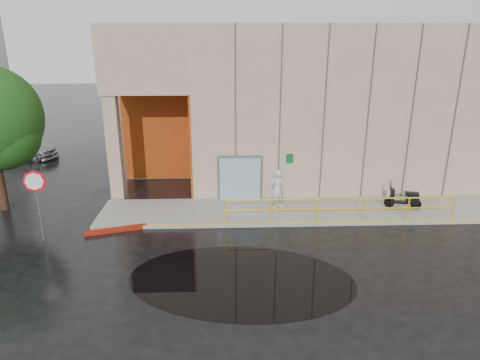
# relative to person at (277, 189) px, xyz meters

# --- Properties ---
(ground) EXTENTS (120.00, 120.00, 0.00)m
(ground) POSITION_rel_person_xyz_m (-1.80, -4.64, -1.06)
(ground) COLOR black
(ground) RESTS_ON ground
(sidewalk) EXTENTS (20.00, 3.00, 0.15)m
(sidewalk) POSITION_rel_person_xyz_m (2.20, -0.14, -0.98)
(sidewalk) COLOR gray
(sidewalk) RESTS_ON ground
(building) EXTENTS (20.00, 10.17, 8.00)m
(building) POSITION_rel_person_xyz_m (3.30, 6.35, 3.15)
(building) COLOR tan
(building) RESTS_ON ground
(guardrail) EXTENTS (9.56, 0.06, 1.03)m
(guardrail) POSITION_rel_person_xyz_m (2.45, -1.49, -0.38)
(guardrail) COLOR yellow
(guardrail) RESTS_ON sidewalk
(person) EXTENTS (0.78, 0.65, 1.81)m
(person) POSITION_rel_person_xyz_m (0.00, 0.00, 0.00)
(person) COLOR silver
(person) RESTS_ON sidewalk
(scooter) EXTENTS (1.63, 0.85, 1.23)m
(scooter) POSITION_rel_person_xyz_m (5.66, -0.16, -0.20)
(scooter) COLOR black
(scooter) RESTS_ON sidewalk
(stop_sign) EXTENTS (0.85, 0.16, 2.82)m
(stop_sign) POSITION_rel_person_xyz_m (-9.33, -2.47, 0.98)
(stop_sign) COLOR slate
(stop_sign) RESTS_ON ground
(red_curb) EXTENTS (2.36, 0.83, 0.18)m
(red_curb) POSITION_rel_person_xyz_m (-6.72, -1.84, -0.97)
(red_curb) COLOR maroon
(red_curb) RESTS_ON ground
(puddle) EXTENTS (7.91, 5.51, 0.01)m
(puddle) POSITION_rel_person_xyz_m (-1.82, -5.59, -1.05)
(puddle) COLOR black
(puddle) RESTS_ON ground
(car_c) EXTENTS (4.84, 2.50, 1.34)m
(car_c) POSITION_rel_person_xyz_m (-15.35, 9.37, -0.39)
(car_c) COLOR #97999E
(car_c) RESTS_ON ground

